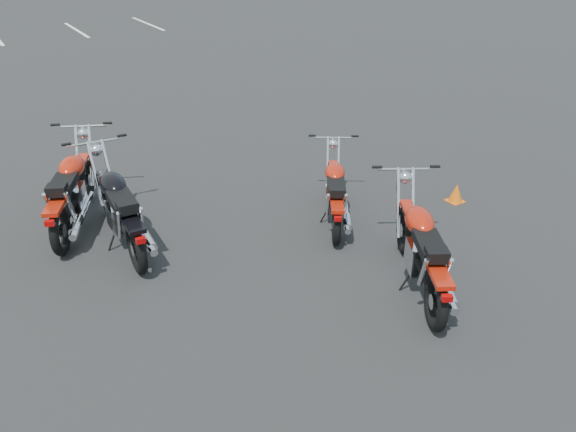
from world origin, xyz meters
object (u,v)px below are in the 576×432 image
motorcycle_front_red (72,191)px  motorcycle_second_black (120,209)px  motorcycle_rear_red (422,249)px  motorcycle_third_red (335,193)px

motorcycle_front_red → motorcycle_second_black: size_ratio=0.98×
motorcycle_front_red → motorcycle_second_black: bearing=-65.1°
motorcycle_second_black → motorcycle_front_red: bearing=114.9°
motorcycle_front_red → motorcycle_rear_red: (3.14, -3.76, -0.02)m
motorcycle_front_red → motorcycle_second_black: motorcycle_front_red is taller
motorcycle_second_black → motorcycle_rear_red: bearing=-46.5°
motorcycle_third_red → motorcycle_rear_red: (-0.13, -1.90, 0.06)m
motorcycle_third_red → motorcycle_rear_red: motorcycle_rear_red is taller
motorcycle_second_black → motorcycle_third_red: 3.01m
motorcycle_second_black → motorcycle_rear_red: motorcycle_second_black is taller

